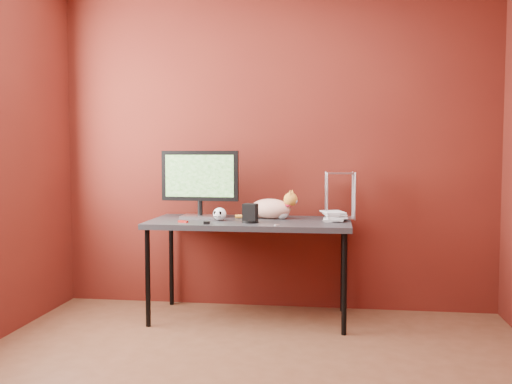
# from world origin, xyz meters

# --- Properties ---
(room) EXTENTS (3.52, 3.52, 2.61)m
(room) POSITION_xyz_m (0.00, 0.00, 1.45)
(room) COLOR #522E1C
(room) RESTS_ON ground
(desk) EXTENTS (1.50, 0.70, 0.75)m
(desk) POSITION_xyz_m (-0.15, 1.37, 0.70)
(desk) COLOR black
(desk) RESTS_ON ground
(monitor) EXTENTS (0.60, 0.20, 0.52)m
(monitor) POSITION_xyz_m (-0.55, 1.46, 1.04)
(monitor) COLOR #B7B7BC
(monitor) RESTS_ON desk
(cat) EXTENTS (0.49, 0.25, 0.23)m
(cat) POSITION_xyz_m (-0.01, 1.49, 0.83)
(cat) COLOR #D1592C
(cat) RESTS_ON desk
(skull_mug) EXTENTS (0.10, 0.10, 0.10)m
(skull_mug) POSITION_xyz_m (-0.37, 1.31, 0.80)
(skull_mug) COLOR white
(skull_mug) RESTS_ON desk
(speaker) EXTENTS (0.12, 0.12, 0.14)m
(speaker) POSITION_xyz_m (-0.13, 1.22, 0.81)
(speaker) COLOR black
(speaker) RESTS_ON desk
(book_stack) EXTENTS (0.20, 0.24, 0.81)m
(book_stack) POSITION_xyz_m (0.41, 1.42, 1.15)
(book_stack) COLOR beige
(book_stack) RESTS_ON desk
(wire_rack) EXTENTS (0.22, 0.19, 0.36)m
(wire_rack) POSITION_xyz_m (0.52, 1.54, 0.93)
(wire_rack) COLOR #B7B7BC
(wire_rack) RESTS_ON desk
(pocket_knife) EXTENTS (0.08, 0.05, 0.02)m
(pocket_knife) POSITION_xyz_m (-0.61, 1.16, 0.76)
(pocket_knife) COLOR maroon
(pocket_knife) RESTS_ON desk
(black_gadget) EXTENTS (0.04, 0.03, 0.02)m
(black_gadget) POSITION_xyz_m (-0.42, 1.09, 0.76)
(black_gadget) COLOR black
(black_gadget) RESTS_ON desk
(washer) EXTENTS (0.04, 0.04, 0.00)m
(washer) POSITION_xyz_m (0.08, 1.10, 0.75)
(washer) COLOR #B7B7BC
(washer) RESTS_ON desk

